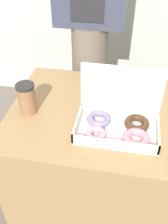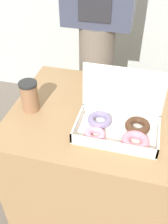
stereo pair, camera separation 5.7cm
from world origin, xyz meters
name	(u,v)px [view 1 (the left image)]	position (x,y,z in m)	size (l,w,h in m)	color
ground_plane	(101,199)	(0.00, 0.00, 0.00)	(14.00, 14.00, 0.00)	#665B51
table	(104,162)	(0.00, 0.00, 0.36)	(0.92, 0.68, 0.72)	#99754C
donut_box	(119,122)	(0.06, -0.11, 0.76)	(0.35, 0.23, 0.26)	silver
coffee_cup	(27,98)	(-0.36, -0.06, 0.79)	(0.08, 0.08, 0.15)	#8C6042
person_customer	(90,16)	(-0.17, 0.50, 0.99)	(0.39, 0.22, 1.77)	#665B51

